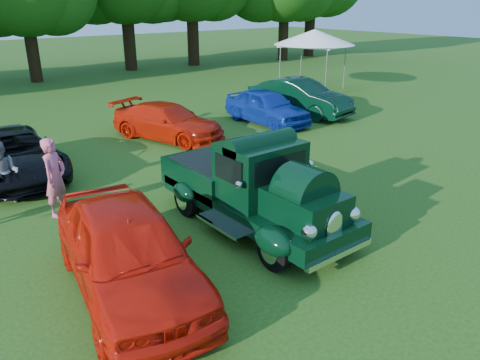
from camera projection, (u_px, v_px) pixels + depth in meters
ground at (232, 255)px, 9.28m from camera, size 120.00×120.00×0.00m
hero_pickup at (253, 189)px, 10.26m from camera, size 2.36×5.07×1.98m
red_convertible at (128, 251)px, 7.88m from camera, size 2.63×4.89×1.58m
back_car_black at (12, 155)px, 13.17m from camera, size 2.27×4.81×1.33m
back_car_orange at (168, 122)px, 16.85m from camera, size 3.17×4.72×1.27m
back_car_blue at (267, 106)px, 18.97m from camera, size 1.72×4.11×1.39m
back_car_green at (300, 97)px, 20.38m from camera, size 2.43×4.88×1.54m
spectator_pink at (55, 177)px, 10.75m from camera, size 0.80×0.77×1.86m
spectator_grey at (4, 173)px, 11.42m from camera, size 0.97×0.93×1.57m
canopy_tent at (314, 38)px, 25.14m from camera, size 5.57×5.57×3.27m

